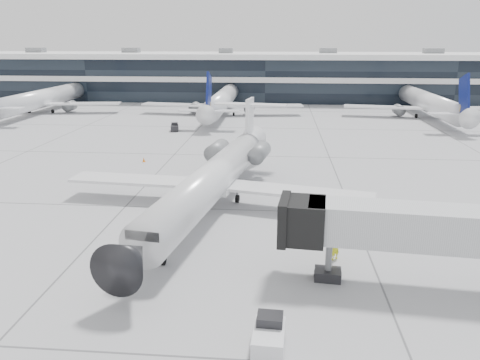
# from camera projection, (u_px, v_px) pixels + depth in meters

# --- Properties ---
(ground) EXTENTS (220.00, 220.00, 0.00)m
(ground) POSITION_uv_depth(u_px,v_px,m) (237.00, 210.00, 41.03)
(ground) COLOR #969699
(ground) RESTS_ON ground
(terminal) EXTENTS (170.00, 22.00, 10.00)m
(terminal) POSITION_uv_depth(u_px,v_px,m) (267.00, 78.00, 117.84)
(terminal) COLOR black
(terminal) RESTS_ON ground
(bg_jet_left) EXTENTS (32.00, 40.00, 9.60)m
(bg_jet_left) POSITION_uv_depth(u_px,v_px,m) (46.00, 112.00, 97.21)
(bg_jet_left) COLOR white
(bg_jet_left) RESTS_ON ground
(bg_jet_center) EXTENTS (32.00, 40.00, 9.60)m
(bg_jet_center) POSITION_uv_depth(u_px,v_px,m) (222.00, 114.00, 94.17)
(bg_jet_center) COLOR white
(bg_jet_center) RESTS_ON ground
(bg_jet_right) EXTENTS (32.00, 40.00, 9.60)m
(bg_jet_right) POSITION_uv_depth(u_px,v_px,m) (426.00, 117.00, 90.89)
(bg_jet_right) COLOR white
(bg_jet_right) RESTS_ON ground
(regional_jet) EXTENTS (27.65, 34.49, 7.98)m
(regional_jet) POSITION_uv_depth(u_px,v_px,m) (215.00, 177.00, 41.30)
(regional_jet) COLOR silver
(regional_jet) RESTS_ON ground
(jet_bridge) EXTENTS (16.39, 4.68, 5.26)m
(jet_bridge) POSITION_uv_depth(u_px,v_px,m) (435.00, 229.00, 27.02)
(jet_bridge) COLOR silver
(jet_bridge) RESTS_ON ground
(ramp_worker) EXTENTS (0.88, 0.86, 2.04)m
(ramp_worker) POSITION_uv_depth(u_px,v_px,m) (335.00, 245.00, 31.50)
(ramp_worker) COLOR yellow
(ramp_worker) RESTS_ON ground
(baggage_tug) EXTENTS (1.61, 2.58, 1.59)m
(baggage_tug) POSITION_uv_depth(u_px,v_px,m) (269.00, 337.00, 22.33)
(baggage_tug) COLOR silver
(baggage_tug) RESTS_ON ground
(traffic_cone) EXTENTS (0.42, 0.42, 0.55)m
(traffic_cone) POSITION_uv_depth(u_px,v_px,m) (144.00, 160.00, 57.08)
(traffic_cone) COLOR orange
(traffic_cone) RESTS_ON ground
(far_tug) EXTENTS (1.57, 2.24, 1.30)m
(far_tug) POSITION_uv_depth(u_px,v_px,m) (175.00, 127.00, 76.45)
(far_tug) COLOR black
(far_tug) RESTS_ON ground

